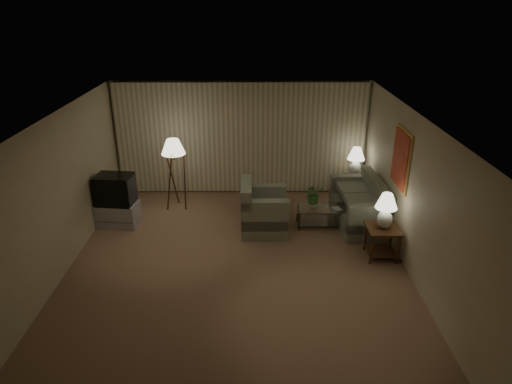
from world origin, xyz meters
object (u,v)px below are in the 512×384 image
armchair (264,212)px  side_table_far (354,184)px  table_lamp_near (386,208)px  floor_lamp (175,173)px  side_table_near (382,237)px  sofa (358,207)px  coffee_table (320,214)px  tv_cabinet (118,214)px  table_lamp_far (356,159)px  crt_tv (115,189)px  vase (313,204)px  ottoman (262,204)px

armchair → side_table_far: (2.14, 1.53, -0.02)m
table_lamp_near → floor_lamp: floor_lamp is taller
side_table_near → sofa: bearing=96.3°
side_table_near → coffee_table: bearing=127.6°
table_lamp_near → tv_cabinet: table_lamp_near is taller
armchair → side_table_near: armchair is taller
sofa → table_lamp_far: (0.15, 1.24, 0.62)m
table_lamp_far → crt_tv: size_ratio=0.89×
side_table_far → table_lamp_near: 2.66m
floor_lamp → tv_cabinet: bearing=-141.7°
armchair → table_lamp_near: 2.45m
side_table_far → vase: bearing=-129.8°
floor_lamp → vase: (2.99, -0.92, -0.35)m
sofa → side_table_far: size_ratio=3.08×
floor_lamp → vase: floor_lamp is taller
sofa → table_lamp_far: size_ratio=2.67×
crt_tv → vase: size_ratio=4.79×
vase → crt_tv: bearing=179.2°
ottoman → table_lamp_near: bearing=-41.4°
side_table_near → table_lamp_near: 0.58m
coffee_table → tv_cabinet: tv_cabinet is taller
crt_tv → table_lamp_far: bearing=19.9°
side_table_far → tv_cabinet: (-5.20, -1.28, -0.14)m
table_lamp_near → ottoman: table_lamp_near is taller
table_lamp_far → ottoman: (-2.16, -0.68, -0.80)m
table_lamp_far → floor_lamp: 4.13m
sofa → side_table_near: (0.15, -1.35, 0.03)m
side_table_near → vase: bearing=131.7°
table_lamp_far → tv_cabinet: size_ratio=0.79×
tv_cabinet → vase: vase is taller
ottoman → floor_lamp: bearing=172.2°
coffee_table → floor_lamp: size_ratio=0.64×
floor_lamp → coffee_table: bearing=-16.4°
table_lamp_far → coffee_table: size_ratio=0.66×
tv_cabinet → crt_tv: bearing=0.0°
side_table_far → coffee_table: size_ratio=0.58×
vase → table_lamp_near: bearing=-48.3°
coffee_table → floor_lamp: bearing=163.6°
side_table_far → crt_tv: size_ratio=0.77×
armchair → sofa: bearing=-82.3°
table_lamp_far → ottoman: size_ratio=1.11×
crt_tv → side_table_near: bearing=-8.0°
side_table_near → ottoman: size_ratio=0.96×
table_lamp_near → tv_cabinet: (-5.20, 1.31, -0.75)m
tv_cabinet → vase: size_ratio=5.42×
floor_lamp → vase: bearing=-17.2°
sofa → coffee_table: sofa is taller
floor_lamp → ottoman: 2.06m
side_table_far → tv_cabinet: bearing=-166.2°
side_table_near → side_table_far: 2.59m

